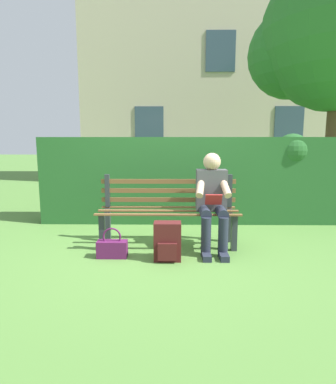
{
  "coord_description": "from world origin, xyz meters",
  "views": [
    {
      "loc": [
        -0.06,
        4.03,
        1.34
      ],
      "look_at": [
        0.0,
        0.1,
        0.72
      ],
      "focal_mm": 30.05,
      "sensor_mm": 36.0,
      "label": 1
    }
  ],
  "objects_px": {
    "handbag": "(112,248)",
    "backpack": "(167,242)",
    "tree": "(332,36)",
    "park_bench": "(168,209)",
    "person_seated": "(212,198)"
  },
  "relations": [
    {
      "from": "park_bench",
      "to": "tree",
      "type": "xyz_separation_m",
      "value": [
        -3.05,
        -2.34,
        2.83
      ]
    },
    {
      "from": "person_seated",
      "to": "backpack",
      "type": "height_order",
      "value": "person_seated"
    },
    {
      "from": "backpack",
      "to": "park_bench",
      "type": "bearing_deg",
      "value": -90.02
    },
    {
      "from": "park_bench",
      "to": "handbag",
      "type": "height_order",
      "value": "park_bench"
    },
    {
      "from": "backpack",
      "to": "tree",
      "type": "bearing_deg",
      "value": -136.16
    },
    {
      "from": "handbag",
      "to": "park_bench",
      "type": "bearing_deg",
      "value": -141.17
    },
    {
      "from": "backpack",
      "to": "handbag",
      "type": "bearing_deg",
      "value": -6.58
    },
    {
      "from": "tree",
      "to": "backpack",
      "type": "bearing_deg",
      "value": 43.84
    },
    {
      "from": "park_bench",
      "to": "backpack",
      "type": "xyz_separation_m",
      "value": [
        0.0,
        0.6,
        -0.25
      ]
    },
    {
      "from": "park_bench",
      "to": "backpack",
      "type": "relative_size",
      "value": 4.06
    },
    {
      "from": "person_seated",
      "to": "backpack",
      "type": "xyz_separation_m",
      "value": [
        0.55,
        0.41,
        -0.43
      ]
    },
    {
      "from": "tree",
      "to": "handbag",
      "type": "height_order",
      "value": "tree"
    },
    {
      "from": "person_seated",
      "to": "tree",
      "type": "height_order",
      "value": "tree"
    },
    {
      "from": "handbag",
      "to": "backpack",
      "type": "bearing_deg",
      "value": 173.42
    },
    {
      "from": "person_seated",
      "to": "tree",
      "type": "distance_m",
      "value": 4.44
    }
  ]
}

